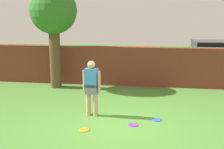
{
  "coord_description": "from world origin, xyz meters",
  "views": [
    {
      "loc": [
        0.91,
        -7.14,
        2.95
      ],
      "look_at": [
        -0.43,
        1.87,
        1.0
      ],
      "focal_mm": 46.41,
      "sensor_mm": 36.0,
      "label": 1
    }
  ],
  "objects_px": {
    "frisbee_orange": "(84,130)",
    "tree": "(53,14)",
    "car": "(216,60)",
    "frisbee_blue": "(157,120)",
    "person": "(92,86)",
    "frisbee_purple": "(133,125)"
  },
  "relations": [
    {
      "from": "tree",
      "to": "car",
      "type": "xyz_separation_m",
      "value": [
        6.63,
        2.53,
        -2.05
      ]
    },
    {
      "from": "frisbee_purple",
      "to": "car",
      "type": "bearing_deg",
      "value": 62.1
    },
    {
      "from": "car",
      "to": "frisbee_purple",
      "type": "xyz_separation_m",
      "value": [
        -3.24,
        -6.12,
        -0.85
      ]
    },
    {
      "from": "tree",
      "to": "person",
      "type": "distance_m",
      "value": 4.21
    },
    {
      "from": "frisbee_orange",
      "to": "frisbee_purple",
      "type": "relative_size",
      "value": 1.0
    },
    {
      "from": "frisbee_orange",
      "to": "tree",
      "type": "bearing_deg",
      "value": 117.77
    },
    {
      "from": "frisbee_purple",
      "to": "frisbee_blue",
      "type": "bearing_deg",
      "value": 36.35
    },
    {
      "from": "car",
      "to": "frisbee_blue",
      "type": "xyz_separation_m",
      "value": [
        -2.61,
        -5.66,
        -0.85
      ]
    },
    {
      "from": "car",
      "to": "frisbee_orange",
      "type": "height_order",
      "value": "car"
    },
    {
      "from": "car",
      "to": "frisbee_purple",
      "type": "distance_m",
      "value": 6.98
    },
    {
      "from": "car",
      "to": "frisbee_blue",
      "type": "distance_m",
      "value": 6.29
    },
    {
      "from": "tree",
      "to": "frisbee_purple",
      "type": "bearing_deg",
      "value": -46.67
    },
    {
      "from": "frisbee_orange",
      "to": "frisbee_purple",
      "type": "bearing_deg",
      "value": 23.62
    },
    {
      "from": "tree",
      "to": "frisbee_orange",
      "type": "height_order",
      "value": "tree"
    },
    {
      "from": "frisbee_blue",
      "to": "tree",
      "type": "bearing_deg",
      "value": 142.06
    },
    {
      "from": "tree",
      "to": "person",
      "type": "xyz_separation_m",
      "value": [
        2.14,
        -3.01,
        -2.02
      ]
    },
    {
      "from": "tree",
      "to": "frisbee_blue",
      "type": "bearing_deg",
      "value": -37.94
    },
    {
      "from": "car",
      "to": "person",
      "type": "bearing_deg",
      "value": 47.81
    },
    {
      "from": "tree",
      "to": "frisbee_blue",
      "type": "xyz_separation_m",
      "value": [
        4.02,
        -3.13,
        -2.9
      ]
    },
    {
      "from": "person",
      "to": "frisbee_purple",
      "type": "xyz_separation_m",
      "value": [
        1.25,
        -0.58,
        -0.89
      ]
    },
    {
      "from": "car",
      "to": "frisbee_orange",
      "type": "distance_m",
      "value": 8.05
    },
    {
      "from": "frisbee_orange",
      "to": "car",
      "type": "bearing_deg",
      "value": 56.18
    }
  ]
}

